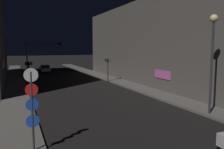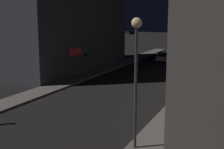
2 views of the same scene
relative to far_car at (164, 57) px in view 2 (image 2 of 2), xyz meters
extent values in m
cube|color=#5B5651|center=(-5.46, -15.31, -0.65)|extent=(2.49, 67.70, 0.17)
cube|color=#5B5651|center=(8.07, -15.31, -0.65)|extent=(2.49, 67.70, 0.17)
cube|color=#333338|center=(-12.11, -12.76, 7.67)|extent=(10.80, 23.82, 16.81)
cube|color=red|center=(-6.67, -17.52, 2.29)|extent=(0.08, 2.80, 0.90)
cube|color=#D859B2|center=(9.28, -26.47, 1.23)|extent=(0.08, 2.80, 0.90)
cube|color=#B7B7BC|center=(0.00, 0.05, -0.11)|extent=(1.83, 4.41, 0.60)
cube|color=black|center=(0.00, -0.15, 0.44)|extent=(1.60, 1.99, 0.50)
cube|color=red|center=(-0.74, -2.18, -0.01)|extent=(0.24, 0.06, 0.16)
cube|color=red|center=(0.76, -2.17, -0.01)|extent=(0.24, 0.06, 0.16)
cylinder|color=black|center=(-0.81, 1.41, -0.41)|extent=(0.22, 0.64, 0.64)
cylinder|color=black|center=(0.79, 1.42, -0.41)|extent=(0.22, 0.64, 0.64)
cylinder|color=black|center=(-0.79, -1.32, -0.41)|extent=(0.22, 0.64, 0.64)
cylinder|color=black|center=(0.81, -1.31, -0.41)|extent=(0.22, 0.64, 0.64)
cylinder|color=#2D2D33|center=(-3.97, -16.19, 2.08)|extent=(0.16, 0.16, 5.63)
cylinder|color=#2D2D33|center=(-1.82, -16.19, 4.65)|extent=(4.29, 0.10, 0.10)
cube|color=black|center=(0.32, -16.19, 4.65)|extent=(0.80, 0.28, 0.32)
sphere|color=#3F0C0C|center=(0.08, -16.36, 4.65)|extent=(0.20, 0.20, 0.20)
sphere|color=#3F2D0C|center=(0.32, -16.36, 4.65)|extent=(0.20, 0.20, 0.20)
sphere|color=#19E54C|center=(0.57, -16.36, 4.65)|extent=(0.20, 0.20, 0.20)
cylinder|color=#2D2D33|center=(-3.97, -19.42, 0.92)|extent=(0.16, 0.16, 3.30)
cube|color=black|center=(-3.97, -19.42, 2.32)|extent=(0.80, 0.28, 0.32)
sphere|color=#3F0C0C|center=(-4.21, -19.60, 2.32)|extent=(0.20, 0.20, 0.20)
sphere|color=#3F2D0C|center=(-3.97, -19.60, 2.32)|extent=(0.20, 0.20, 0.20)
sphere|color=#19E54C|center=(-3.72, -19.60, 2.32)|extent=(0.20, 0.20, 0.20)
cylinder|color=#2D2D33|center=(6.58, -17.31, 0.96)|extent=(0.16, 0.16, 3.38)
cube|color=black|center=(6.58, -17.31, 2.40)|extent=(0.80, 0.28, 0.32)
sphere|color=#3F0C0C|center=(6.33, -17.49, 2.40)|extent=(0.20, 0.20, 0.20)
sphere|color=#3F2D0C|center=(6.58, -17.49, 2.40)|extent=(0.20, 0.20, 0.20)
sphere|color=#19E54C|center=(6.83, -17.49, 2.40)|extent=(0.20, 0.20, 0.20)
cylinder|color=#2D2D33|center=(7.30, -35.12, 2.65)|extent=(0.16, 0.16, 6.41)
sphere|color=#F4D88C|center=(7.30, -35.12, 6.13)|extent=(0.54, 0.54, 0.54)
camera|label=1|loc=(-5.40, -47.33, 4.13)|focal=37.16mm
camera|label=2|loc=(12.48, -50.00, 6.37)|focal=49.33mm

